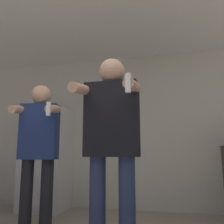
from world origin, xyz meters
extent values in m
cube|color=beige|center=(0.00, 3.04, 1.27)|extent=(7.00, 0.06, 2.55)
cube|color=silver|center=(0.00, 1.51, 2.57)|extent=(7.00, 3.53, 0.05)
cube|color=white|center=(-1.40, 2.70, 0.81)|extent=(0.68, 0.63, 1.62)
cube|color=silver|center=(-1.40, 2.37, 0.81)|extent=(0.65, 0.01, 1.56)
cylinder|color=#99999E|center=(-1.18, 2.35, 0.89)|extent=(0.02, 0.02, 0.73)
cylinder|color=navy|center=(-0.02, 0.95, 0.42)|extent=(0.13, 0.13, 0.84)
cylinder|color=navy|center=(0.23, 0.95, 0.42)|extent=(0.13, 0.13, 0.84)
cube|color=black|center=(0.10, 0.95, 1.15)|extent=(0.46, 0.21, 0.63)
sphere|color=tan|center=(0.10, 0.95, 1.58)|extent=(0.22, 0.22, 0.22)
cylinder|color=tan|center=(-0.11, 0.78, 1.39)|extent=(0.10, 0.37, 0.15)
cylinder|color=tan|center=(0.31, 0.77, 1.39)|extent=(0.10, 0.37, 0.15)
cube|color=white|center=(0.31, 0.59, 1.36)|extent=(0.04, 0.04, 0.14)
cylinder|color=black|center=(-0.94, 1.40, 0.40)|extent=(0.13, 0.13, 0.81)
cylinder|color=black|center=(-0.72, 1.44, 0.40)|extent=(0.13, 0.13, 0.81)
cube|color=navy|center=(-0.83, 1.42, 1.11)|extent=(0.43, 0.26, 0.61)
sphere|color=tan|center=(-0.83, 1.42, 1.53)|extent=(0.23, 0.23, 0.23)
cylinder|color=tan|center=(-1.00, 1.24, 1.34)|extent=(0.13, 0.32, 0.14)
cylinder|color=tan|center=(-0.62, 1.30, 1.34)|extent=(0.13, 0.32, 0.14)
cube|color=white|center=(-0.60, 1.15, 1.31)|extent=(0.04, 0.04, 0.14)
camera|label=1|loc=(0.58, -1.09, 0.85)|focal=40.00mm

